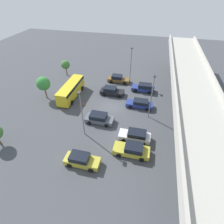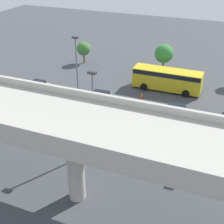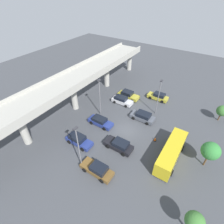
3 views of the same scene
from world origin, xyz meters
TOP-DOWN VIEW (x-y plane):
  - ground_plane at (0.00, 0.00)m, footprint 99.85×99.85m
  - highway_overpass at (0.00, 12.51)m, footprint 47.84×6.04m
  - parked_car_1 at (-7.10, 5.19)m, footprint 2.10×4.66m
  - parked_car_2 at (-4.31, -0.97)m, footprint 2.19×4.72m
  - parked_car_3 at (-1.29, 5.04)m, footprint 2.06×4.83m
  - parked_car_4 at (4.42, -0.99)m, footprint 2.23×4.64m
  - parked_car_5 at (6.98, 5.25)m, footprint 2.05×4.60m
  - parked_car_6 at (9.66, 5.20)m, footprint 2.24×4.89m
  - parked_car_7 at (12.79, -0.81)m, footprint 2.00×4.55m
  - shuttle_bus at (-1.77, -8.54)m, footprint 8.56×2.56m
  - lamp_post_near_aisle at (7.63, -2.36)m, footprint 0.70×0.35m
  - lamp_post_mid_lot at (1.21, 6.83)m, footprint 0.70×0.35m
  - tree_front_centre at (-0.10, -13.15)m, footprint 2.57×2.57m
  - tree_front_far_right at (12.36, -13.41)m, footprint 2.06×2.06m
  - traffic_cone at (0.50, -5.21)m, footprint 0.44×0.44m

SIDE VIEW (x-z plane):
  - ground_plane at x=0.00m, z-range 0.00..0.00m
  - traffic_cone at x=0.50m, z-range -0.02..0.68m
  - parked_car_3 at x=-1.29m, z-range -0.03..1.45m
  - parked_car_6 at x=9.66m, z-range -0.07..1.56m
  - parked_car_4 at x=4.42m, z-range -0.04..1.54m
  - parked_car_5 at x=6.98m, z-range -0.04..1.55m
  - parked_car_2 at x=-4.31m, z-range -0.05..1.56m
  - parked_car_7 at x=12.79m, z-range -0.05..1.57m
  - parked_car_1 at x=-7.10m, z-range -0.04..1.60m
  - shuttle_bus at x=-1.77m, z-range 0.26..2.98m
  - tree_front_far_right at x=12.36m, z-range 0.61..3.92m
  - tree_front_centre at x=-0.10m, z-range 0.93..5.38m
  - lamp_post_near_aisle at x=7.63m, z-range 0.68..8.21m
  - lamp_post_mid_lot at x=1.21m, z-range 0.68..8.48m
  - highway_overpass at x=0.00m, z-range 2.25..9.70m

